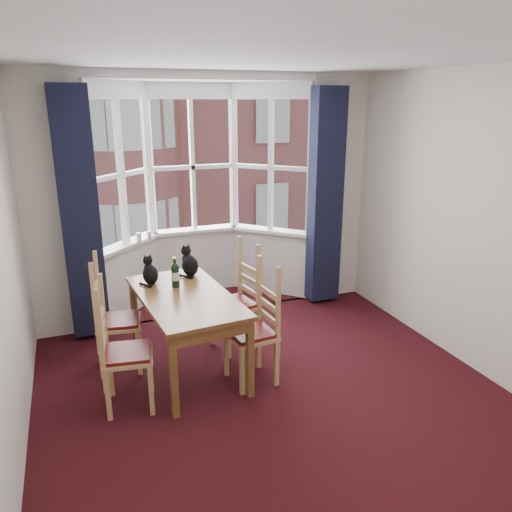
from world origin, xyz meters
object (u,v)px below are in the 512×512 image
chair_right_near (260,332)px  chair_right_far (242,304)px  chair_left_near (117,356)px  candle_short (149,236)px  cat_left (150,273)px  dining_table (186,304)px  cat_right (190,264)px  wine_bottle (175,274)px  chair_left_far (109,323)px  candle_tall (139,237)px

chair_right_near → chair_right_far: same height
chair_left_near → candle_short: size_ratio=8.30×
cat_left → dining_table: bearing=-59.3°
dining_table → cat_right: cat_right is taller
cat_right → wine_bottle: 0.36m
chair_right_near → chair_left_far: bearing=151.8°
chair_left_far → wine_bottle: wine_bottle is taller
chair_right_near → cat_left: (-0.84, 0.81, 0.41)m
chair_left_far → cat_right: 0.98m
cat_left → candle_tall: cat_left is taller
chair_right_near → candle_short: candle_short is taller
wine_bottle → candle_tall: (-0.15, 1.38, 0.02)m
chair_left_near → candle_tall: size_ratio=7.95×
chair_right_near → cat_left: size_ratio=3.17×
chair_right_far → cat_left: (-0.90, 0.12, 0.41)m
chair_right_far → cat_left: size_ratio=3.17×
chair_left_near → chair_right_near: 1.27m
chair_left_near → cat_left: cat_left is taller
chair_right_far → candle_short: 1.59m
chair_right_near → wine_bottle: (-0.62, 0.63, 0.43)m
chair_right_far → wine_bottle: (-0.69, -0.06, 0.43)m
chair_right_near → wine_bottle: wine_bottle is taller
dining_table → candle_short: candle_short is taller
chair_left_far → wine_bottle: size_ratio=3.09×
chair_left_far → candle_short: bearing=65.3°
chair_left_near → chair_left_far: same height
wine_bottle → candle_short: 1.41m
candle_short → chair_right_far: bearing=-62.3°
cat_right → candle_tall: cat_right is taller
chair_right_far → cat_right: size_ratio=2.88×
dining_table → chair_left_far: bearing=157.1°
chair_left_far → cat_right: (0.85, 0.24, 0.42)m
cat_left → wine_bottle: wine_bottle is taller
chair_right_near → cat_left: cat_left is taller
chair_left_far → candle_tall: size_ratio=7.95×
dining_table → chair_left_near: size_ratio=1.66×
chair_left_near → cat_left: size_ratio=3.17×
chair_right_near → candle_short: 2.19m
wine_bottle → candle_tall: bearing=96.1°
cat_right → candle_tall: size_ratio=2.76×
cat_left → chair_right_far: bearing=-7.6°
dining_table → cat_left: bearing=120.7°
chair_right_near → candle_short: (-0.65, 2.04, 0.45)m
chair_left_near → candle_tall: (0.50, 2.01, 0.46)m
chair_right_near → chair_right_far: 0.69m
chair_left_far → chair_right_near: size_ratio=1.00×
chair_left_far → wine_bottle: (0.65, -0.05, 0.43)m
cat_left → wine_bottle: 0.28m
dining_table → cat_left: 0.52m
dining_table → wine_bottle: 0.33m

